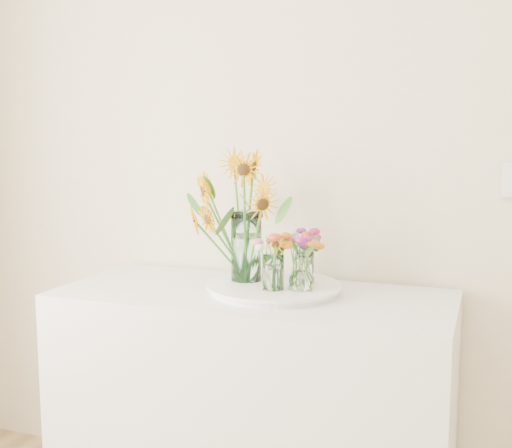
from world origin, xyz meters
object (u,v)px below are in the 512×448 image
object	(u,v)px
mason_jar	(246,247)
counter	(253,413)
small_vase_c	(304,268)
small_vase_b	(301,273)
tray	(274,289)
small_vase_a	(273,273)

from	to	relation	value
mason_jar	counter	bearing A→B (deg)	-49.33
counter	mason_jar	xyz separation A→B (m)	(-0.04, 0.05, 0.60)
small_vase_c	mason_jar	bearing A→B (deg)	-168.56
counter	small_vase_c	bearing A→B (deg)	29.77
counter	small_vase_b	xyz separation A→B (m)	(0.19, -0.02, 0.54)
tray	small_vase_b	xyz separation A→B (m)	(0.12, -0.05, 0.07)
small_vase_a	counter	bearing A→B (deg)	152.18
tray	small_vase_a	world-z (taller)	small_vase_a
tray	mason_jar	size ratio (longest dim) A/B	1.75
small_vase_a	small_vase_c	xyz separation A→B (m)	(0.07, 0.14, -0.00)
small_vase_b	small_vase_c	xyz separation A→B (m)	(-0.02, 0.12, -0.00)
counter	small_vase_c	size ratio (longest dim) A/B	11.97
counter	small_vase_a	world-z (taller)	small_vase_a
tray	mason_jar	bearing A→B (deg)	168.22
tray	small_vase_c	bearing A→B (deg)	35.16
tray	mason_jar	distance (m)	0.18
mason_jar	small_vase_a	world-z (taller)	mason_jar
counter	small_vase_a	size ratio (longest dim) A/B	11.09
tray	small_vase_c	xyz separation A→B (m)	(0.09, 0.07, 0.07)
small_vase_a	small_vase_c	distance (m)	0.16
small_vase_b	small_vase_c	bearing A→B (deg)	100.90
mason_jar	small_vase_a	distance (m)	0.18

